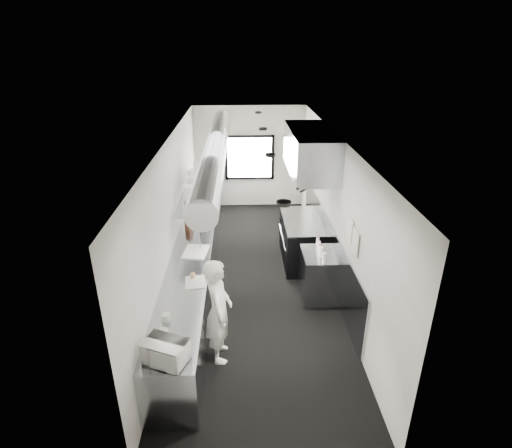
{
  "coord_description": "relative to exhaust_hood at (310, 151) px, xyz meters",
  "views": [
    {
      "loc": [
        -0.25,
        -7.0,
        4.34
      ],
      "look_at": [
        0.02,
        -0.2,
        1.27
      ],
      "focal_mm": 28.6,
      "sensor_mm": 36.0,
      "label": 1
    }
  ],
  "objects": [
    {
      "name": "wall_back",
      "position": [
        -1.1,
        3.3,
        -0.99
      ],
      "size": [
        3.0,
        0.02,
        2.8
      ],
      "primitive_type": "cube",
      "color": "silver",
      "rests_on": "floor"
    },
    {
      "name": "newspaper",
      "position": [
        -2.08,
        -2.25,
        -1.49
      ],
      "size": [
        0.35,
        0.42,
        0.01
      ],
      "primitive_type": "cube",
      "rotation": [
        0.0,
        0.0,
        0.13
      ],
      "color": "silver",
      "rests_on": "prep_counter"
    },
    {
      "name": "ceiling",
      "position": [
        -1.1,
        -0.7,
        0.41
      ],
      "size": [
        3.0,
        8.0,
        0.01
      ],
      "primitive_type": "cube",
      "color": "white",
      "rests_on": "wall_back"
    },
    {
      "name": "floor",
      "position": [
        -1.1,
        -0.7,
        -2.39
      ],
      "size": [
        3.0,
        8.0,
        0.01
      ],
      "primitive_type": "cube",
      "color": "black",
      "rests_on": "ground"
    },
    {
      "name": "pastry",
      "position": [
        -2.13,
        -2.13,
        -1.43
      ],
      "size": [
        0.09,
        0.09,
        0.09
      ],
      "primitive_type": "sphere",
      "color": "tan",
      "rests_on": "small_plate"
    },
    {
      "name": "plate_stack_b",
      "position": [
        -2.27,
        0.03,
        -0.66
      ],
      "size": [
        0.31,
        0.31,
        0.32
      ],
      "primitive_type": "cylinder",
      "rotation": [
        0.0,
        0.0,
        0.31
      ],
      "color": "white",
      "rests_on": "pass_shelf"
    },
    {
      "name": "bottle_station",
      "position": [
        0.05,
        -1.4,
        -1.94
      ],
      "size": [
        0.65,
        0.8,
        0.9
      ],
      "primitive_type": "cube",
      "color": "#8D939A",
      "rests_on": "floor"
    },
    {
      "name": "wall_left",
      "position": [
        -2.6,
        -0.7,
        -0.99
      ],
      "size": [
        0.02,
        8.0,
        2.8
      ],
      "primitive_type": "cube",
      "color": "silver",
      "rests_on": "floor"
    },
    {
      "name": "deli_tub_a",
      "position": [
        -2.37,
        -3.53,
        -1.44
      ],
      "size": [
        0.18,
        0.18,
        0.1
      ],
      "primitive_type": "cylinder",
      "rotation": [
        0.0,
        0.0,
        -0.29
      ],
      "color": "#B5BFB0",
      "rests_on": "prep_counter"
    },
    {
      "name": "squeeze_bottle_b",
      "position": [
        0.02,
        -1.52,
        -1.39
      ],
      "size": [
        0.07,
        0.07,
        0.19
      ],
      "primitive_type": "cylinder",
      "rotation": [
        0.0,
        0.0,
        -0.1
      ],
      "color": "white",
      "rests_on": "bottle_station"
    },
    {
      "name": "microwave",
      "position": [
        -2.25,
        -3.96,
        -1.35
      ],
      "size": [
        0.56,
        0.5,
        0.28
      ],
      "primitive_type": "imported",
      "rotation": [
        0.0,
        0.0,
        -0.39
      ],
      "color": "white",
      "rests_on": "prep_counter"
    },
    {
      "name": "cutting_board",
      "position": [
        -2.17,
        -1.25,
        -1.48
      ],
      "size": [
        0.48,
        0.59,
        0.02
      ],
      "primitive_type": "cube",
      "rotation": [
        0.0,
        0.0,
        -0.13
      ],
      "color": "white",
      "rests_on": "prep_counter"
    },
    {
      "name": "range",
      "position": [
        -0.06,
        0.0,
        -1.92
      ],
      "size": [
        0.88,
        1.6,
        0.94
      ],
      "color": "black",
      "rests_on": "floor"
    },
    {
      "name": "knife_block",
      "position": [
        -2.4,
        -0.26,
        -1.38
      ],
      "size": [
        0.14,
        0.23,
        0.23
      ],
      "primitive_type": "cube",
      "rotation": [
        0.0,
        0.0,
        -0.23
      ],
      "color": "#4F281B",
      "rests_on": "prep_counter"
    },
    {
      "name": "plate_stack_a",
      "position": [
        -2.32,
        -0.38,
        -0.68
      ],
      "size": [
        0.29,
        0.29,
        0.28
      ],
      "primitive_type": "cylinder",
      "rotation": [
        0.0,
        0.0,
        -0.26
      ],
      "color": "white",
      "rests_on": "pass_shelf"
    },
    {
      "name": "prep_counter",
      "position": [
        -2.25,
        -1.2,
        -1.94
      ],
      "size": [
        0.7,
        6.0,
        0.9
      ],
      "primitive_type": "cube",
      "color": "#8D939A",
      "rests_on": "floor"
    },
    {
      "name": "line_cook",
      "position": [
        -1.7,
        -2.89,
        -1.58
      ],
      "size": [
        0.42,
        0.62,
        1.63
      ],
      "primitive_type": "imported",
      "rotation": [
        0.0,
        0.0,
        1.63
      ],
      "color": "silver",
      "rests_on": "floor"
    },
    {
      "name": "hvac_duct",
      "position": [
        -1.8,
        -0.3,
        0.16
      ],
      "size": [
        0.4,
        6.4,
        0.4
      ],
      "primitive_type": "cylinder",
      "rotation": [
        1.57,
        0.0,
        0.0
      ],
      "color": "#9A9EA3",
      "rests_on": "ceiling"
    },
    {
      "name": "small_plate",
      "position": [
        -2.13,
        -2.13,
        -1.48
      ],
      "size": [
        0.2,
        0.2,
        0.01
      ],
      "primitive_type": "cylinder",
      "rotation": [
        0.0,
        0.0,
        -0.14
      ],
      "color": "white",
      "rests_on": "prep_counter"
    },
    {
      "name": "exhaust_hood",
      "position": [
        0.0,
        0.0,
        0.0
      ],
      "size": [
        0.81,
        2.2,
        0.88
      ],
      "color": "#8D939A",
      "rests_on": "ceiling"
    },
    {
      "name": "wall_right",
      "position": [
        0.4,
        -0.7,
        -0.99
      ],
      "size": [
        0.02,
        8.0,
        2.8
      ],
      "primitive_type": "cube",
      "color": "silver",
      "rests_on": "floor"
    },
    {
      "name": "deli_tub_b",
      "position": [
        -2.38,
        -3.18,
        -1.45
      ],
      "size": [
        0.14,
        0.14,
        0.09
      ],
      "primitive_type": "cylinder",
      "rotation": [
        0.0,
        0.0,
        -0.16
      ],
      "color": "#B5BFB0",
      "rests_on": "prep_counter"
    },
    {
      "name": "squeeze_bottle_c",
      "position": [
        0.02,
        -1.42,
        -1.41
      ],
      "size": [
        0.06,
        0.06,
        0.16
      ],
      "primitive_type": "cylinder",
      "rotation": [
        0.0,
        0.0,
        -0.06
      ],
      "color": "white",
      "rests_on": "bottle_station"
    },
    {
      "name": "notice_sheet_b",
      "position": [
        0.37,
        -2.25,
        -0.84
      ],
      "size": [
        0.02,
        0.28,
        0.38
      ],
      "primitive_type": "cube",
      "color": "silver",
      "rests_on": "wall_right"
    },
    {
      "name": "notice_sheet_a",
      "position": [
        0.37,
        -1.9,
        -0.79
      ],
      "size": [
        0.02,
        0.28,
        0.38
      ],
      "primitive_type": "cube",
      "color": "silver",
      "rests_on": "wall_right"
    },
    {
      "name": "squeeze_bottle_d",
      "position": [
        0.03,
        -1.27,
        -1.4
      ],
      "size": [
        0.06,
        0.06,
        0.17
      ],
      "primitive_type": "cylinder",
      "rotation": [
        0.0,
        0.0,
        -0.03
      ],
      "color": "white",
      "rests_on": "bottle_station"
    },
    {
      "name": "squeeze_bottle_e",
      "position": [
        0.04,
        -1.08,
        -1.41
      ],
      "size": [
        0.06,
        0.06,
        0.16
      ],
      "primitive_type": "cylinder",
      "rotation": [
        0.0,
        0.0,
        0.05
      ],
      "color": "white",
      "rests_on": "bottle_station"
    },
    {
      "name": "plate_stack_d",
      "position": [
        -2.27,
        1.06,
        -0.64
      ],
      "size": [
        0.3,
        0.3,
        0.36
      ],
      "primitive_type": "cylinder",
      "rotation": [
        0.0,
        0.0,
        -0.34
      ],
      "color": "white",
      "rests_on": "pass_shelf"
    },
    {
      "name": "wall_front",
      "position": [
        -1.1,
        -4.7,
        -0.99
      ],
      "size": [
        3.0,
        0.02,
        2.8
      ],
      "primitive_type": "cube",
      "color": "silver",
      "rests_on": "floor"
    },
    {
      "name": "squeeze_bottle_a",
      "position": [
        0.04,
        -1.73,
        -1.39
      ],
      "size": [
        0.07,
        0.07,
        0.2
      ],
      "primitive_type": "cylinder",
      "rotation": [
        0.0,
        0.0,
        0.13
      ],
      "color": "white",
      "rests_on": "bottle_station"
    },
    {
      "name": "far_work_table",
      "position": [
        -2.25,
        2.5,
        -1.94
      ],
      "size": [
        0.7,
        1.2,
        0.9
      ],
      "primitive_type": "cube",
      "color": "#8D939A",
      "rests_on": "floor"
    },
    {
      "name": "plate_stack_c",
      "position": [
        -2.32,
        0.4,
        -0.65
      ],
      "size": [
        0.26,
        0.26,
        0.34
      ],
      "primitive_type": "cylinder",
      "rotation": [
        0.0,
        0.0,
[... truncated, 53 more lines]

